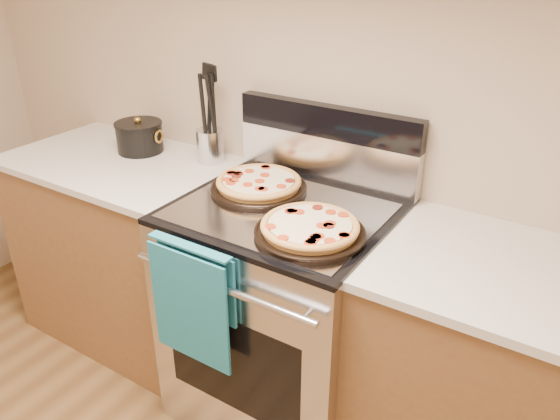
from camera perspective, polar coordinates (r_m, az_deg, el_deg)
The scene contains 17 objects.
wall_back at distance 2.09m, azimuth 5.75°, elevation 14.49°, with size 4.00×4.00×0.00m, color tan.
range_body at distance 2.19m, azimuth 0.38°, elevation -10.87°, with size 0.76×0.68×0.90m, color #B7B7BC.
oven_window at distance 1.98m, azimuth -5.00°, elevation -15.81°, with size 0.56×0.01×0.40m, color black.
cooktop at distance 1.95m, azimuth 0.42°, elevation -0.08°, with size 0.76×0.68×0.02m, color black.
backsplash_lower at distance 2.15m, azimuth 4.85°, elevation 5.44°, with size 0.76×0.06×0.18m, color silver.
backsplash_upper at distance 2.10m, azimuth 5.01°, elevation 9.25°, with size 0.76×0.06×0.12m, color black.
oven_handle at distance 1.74m, azimuth -6.25°, elevation -8.01°, with size 0.03×0.03×0.70m, color silver.
dish_towel at distance 1.86m, azimuth -9.03°, elevation -9.36°, with size 0.32×0.05×0.42m, color #1C658F, non-canonical shape.
foil_sheet at distance 1.92m, azimuth -0.06°, elevation -0.07°, with size 0.70×0.55×0.01m, color gray.
cabinet_left at distance 2.71m, azimuth -15.27°, elevation -4.20°, with size 1.00×0.62×0.88m, color brown.
countertop_left at distance 2.51m, azimuth -16.51°, elevation 4.76°, with size 1.02×0.64×0.03m, color beige.
cabinet_right at distance 2.02m, azimuth 23.71°, elevation -18.01°, with size 1.00×0.62×0.88m, color brown.
countertop_right at distance 1.75m, azimuth 26.43°, elevation -7.15°, with size 1.02×0.64×0.03m, color beige.
pepperoni_pizza_back at distance 2.06m, azimuth -2.23°, elevation 2.72°, with size 0.36×0.36×0.05m, color #AF7635, non-canonical shape.
pepperoni_pizza_front at distance 1.75m, azimuth 3.14°, elevation -1.96°, with size 0.35×0.35×0.05m, color #AF7635, non-canonical shape.
utensil_crock at distance 2.38m, azimuth -7.33°, elevation 6.68°, with size 0.12×0.12×0.14m, color silver.
saucepan at distance 2.56m, azimuth -14.45°, elevation 7.29°, with size 0.20×0.20×0.12m, color black.
Camera 1 is at (0.92, 0.18, 1.79)m, focal length 35.00 mm.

